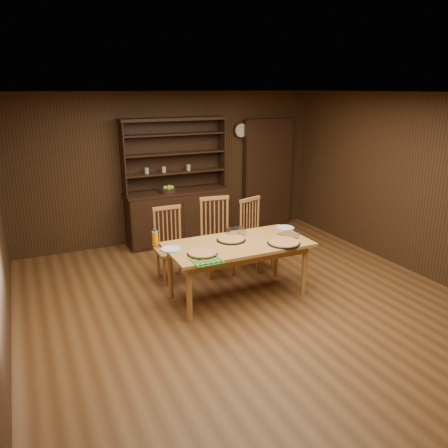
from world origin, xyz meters
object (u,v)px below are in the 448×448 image
chair_right (254,231)px  juice_bottle (155,238)px  chair_center (217,233)px  chair_left (170,241)px  china_hutch (178,209)px  dining_table (238,249)px

chair_right → juice_bottle: bearing=176.5°
chair_center → chair_right: bearing=0.7°
chair_left → china_hutch: bearing=67.3°
dining_table → juice_bottle: (-0.98, 0.36, 0.18)m
dining_table → chair_center: 0.87m
juice_bottle → chair_right: bearing=14.7°
chair_left → juice_bottle: size_ratio=4.92×
dining_table → chair_left: bearing=123.0°
juice_bottle → china_hutch: bearing=63.8°
chair_right → china_hutch: bearing=94.6°
dining_table → chair_left: chair_left is taller
dining_table → chair_right: bearing=49.5°
dining_table → juice_bottle: 1.06m
dining_table → juice_bottle: bearing=159.7°
chair_right → juice_bottle: chair_right is taller
china_hutch → chair_left: bearing=-113.2°
chair_center → chair_right: (0.60, -0.06, -0.03)m
chair_right → chair_left: bearing=155.9°
chair_center → dining_table: bearing=-89.0°
china_hutch → chair_right: (0.67, -1.59, -0.02)m
dining_table → chair_right: chair_right is taller
chair_center → juice_bottle: size_ratio=5.29×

